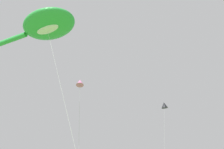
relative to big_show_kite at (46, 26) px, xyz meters
The scene contains 3 objects.
big_show_kite is the anchor object (origin of this frame).
small_kite_triangle_green 17.69m from the big_show_kite, ahead, with size 2.86×1.44×16.51m.
small_kite_box_yellow 6.90m from the big_show_kite, 19.37° to the left, with size 1.92×1.18×15.96m.
Camera 1 is at (-10.05, 0.79, 1.32)m, focal length 38.72 mm.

